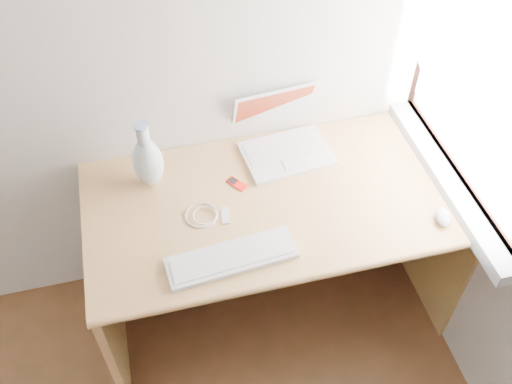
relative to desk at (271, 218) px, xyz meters
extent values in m
cube|color=white|center=(0.72, -0.17, 0.77)|extent=(0.01, 0.90, 1.00)
cube|color=gray|center=(0.66, -0.17, 0.24)|extent=(0.10, 0.96, 0.06)
cube|color=white|center=(0.64, -0.17, 0.80)|extent=(0.02, 0.84, 0.92)
cube|color=tan|center=(0.00, -0.09, 0.21)|extent=(1.47, 0.73, 0.03)
cube|color=tan|center=(-0.72, -0.09, -0.18)|extent=(0.03, 0.69, 0.75)
cube|color=tan|center=(0.72, -0.09, -0.18)|extent=(0.03, 0.69, 0.75)
cube|color=tan|center=(0.00, 0.26, -0.06)|extent=(1.41, 0.03, 0.51)
cube|color=white|center=(0.10, 0.13, 0.23)|extent=(0.38, 0.28, 0.02)
cube|color=white|center=(0.10, 0.13, 0.24)|extent=(0.33, 0.17, 0.00)
cube|color=white|center=(0.10, 0.25, 0.35)|extent=(0.36, 0.13, 0.22)
cube|color=maroon|center=(0.10, 0.25, 0.35)|extent=(0.33, 0.11, 0.20)
cube|color=white|center=(-0.23, -0.33, 0.24)|extent=(0.46, 0.18, 0.02)
cube|color=white|center=(-0.23, -0.33, 0.25)|extent=(0.43, 0.14, 0.00)
ellipsoid|color=white|center=(0.56, -0.34, 0.24)|extent=(0.08, 0.11, 0.03)
cube|color=#BA120C|center=(-0.14, 0.02, 0.23)|extent=(0.08, 0.09, 0.01)
cube|color=black|center=(-0.14, 0.02, 0.23)|extent=(0.04, 0.04, 0.00)
torus|color=white|center=(-0.30, -0.11, 0.23)|extent=(0.16, 0.16, 0.01)
cube|color=white|center=(-0.21, -0.13, 0.23)|extent=(0.04, 0.08, 0.01)
ellipsoid|color=white|center=(-0.46, 0.10, 0.34)|extent=(0.12, 0.12, 0.22)
cylinder|color=white|center=(-0.46, 0.10, 0.47)|extent=(0.05, 0.05, 0.09)
cylinder|color=#8CB3E1|center=(-0.46, 0.10, 0.52)|extent=(0.05, 0.05, 0.01)
camera|label=1|loc=(-0.43, -1.47, 1.85)|focal=40.00mm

